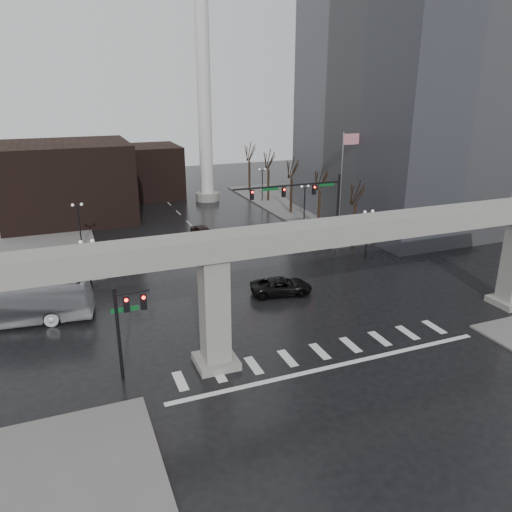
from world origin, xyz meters
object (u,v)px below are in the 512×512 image
object	(u,v)px
signal_mast_arm	(307,197)
city_bus	(6,302)
pickup_truck	(281,286)
far_car	(203,233)

from	to	relation	value
signal_mast_arm	city_bus	xyz separation A→B (m)	(-28.73, -7.43, -4.12)
pickup_truck	far_car	xyz separation A→B (m)	(-1.81, 17.70, 0.06)
signal_mast_arm	city_bus	distance (m)	29.96
pickup_truck	city_bus	xyz separation A→B (m)	(-21.32, 2.60, 0.98)
far_car	signal_mast_arm	bearing A→B (deg)	-45.97
signal_mast_arm	far_car	distance (m)	13.01
city_bus	signal_mast_arm	bearing A→B (deg)	-66.20
city_bus	far_car	distance (m)	24.69
pickup_truck	city_bus	size ratio (longest dim) A/B	0.43
pickup_truck	far_car	distance (m)	17.80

